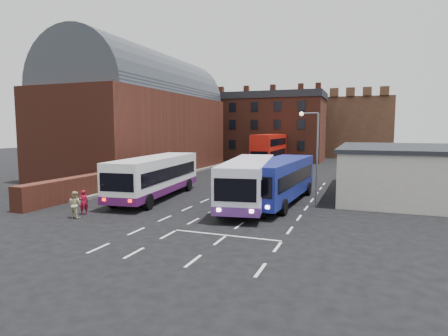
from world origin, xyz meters
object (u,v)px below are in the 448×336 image
(bus_white_outbound, at_px, (156,174))
(pedestrian_red, at_px, (84,202))
(pedestrian_beige, at_px, (75,205))
(street_lamp, at_px, (314,150))
(bus_blue, at_px, (279,178))
(bus_red_double, at_px, (269,150))
(bus_white_inbound, at_px, (249,179))

(bus_white_outbound, bearing_deg, pedestrian_red, -107.95)
(bus_white_outbound, xyz_separation_m, pedestrian_beige, (-1.19, -8.01, -1.14))
(pedestrian_red, bearing_deg, street_lamp, 166.22)
(pedestrian_beige, bearing_deg, bus_blue, -137.60)
(bus_white_outbound, height_order, bus_blue, bus_white_outbound)
(bus_red_double, xyz_separation_m, street_lamp, (10.01, -27.75, 1.58))
(bus_blue, xyz_separation_m, street_lamp, (2.59, -0.36, 2.21))
(street_lamp, distance_m, pedestrian_beige, 16.84)
(bus_red_double, relative_size, pedestrian_beige, 7.06)
(bus_red_double, height_order, pedestrian_beige, bus_red_double)
(pedestrian_red, xyz_separation_m, pedestrian_beige, (0.23, -1.04, 0.05))
(bus_white_outbound, xyz_separation_m, pedestrian_red, (-1.42, -6.97, -1.19))
(bus_blue, distance_m, bus_red_double, 28.38)
(bus_white_inbound, bearing_deg, bus_blue, -148.81)
(bus_white_outbound, height_order, bus_white_inbound, bus_white_inbound)
(bus_white_inbound, xyz_separation_m, pedestrian_beige, (-9.27, -7.72, -1.14))
(bus_white_outbound, distance_m, pedestrian_beige, 8.17)
(bus_white_outbound, distance_m, bus_white_inbound, 8.09)
(bus_white_inbound, xyz_separation_m, street_lamp, (4.55, 1.31, 2.18))
(bus_white_outbound, relative_size, street_lamp, 1.83)
(bus_blue, bearing_deg, bus_white_outbound, 11.04)
(bus_red_double, bearing_deg, pedestrian_red, 83.27)
(bus_white_inbound, height_order, street_lamp, street_lamp)
(pedestrian_beige, bearing_deg, bus_white_outbound, -96.00)
(bus_white_outbound, height_order, bus_red_double, bus_red_double)
(bus_white_inbound, bearing_deg, bus_red_double, -88.82)
(pedestrian_red, relative_size, pedestrian_beige, 0.94)
(street_lamp, xyz_separation_m, pedestrian_beige, (-13.82, -9.03, -3.32))
(street_lamp, relative_size, pedestrian_red, 4.23)
(street_lamp, xyz_separation_m, pedestrian_red, (-14.05, -7.99, -3.37))
(bus_blue, xyz_separation_m, pedestrian_red, (-11.45, -8.36, -1.16))
(bus_white_inbound, height_order, pedestrian_beige, bus_white_inbound)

